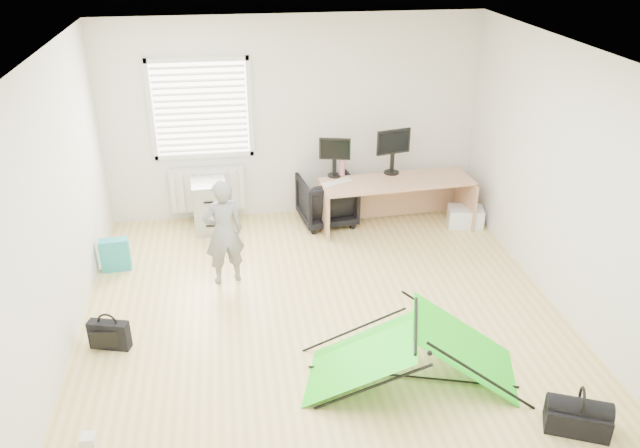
{
  "coord_description": "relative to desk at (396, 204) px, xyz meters",
  "views": [
    {
      "loc": [
        -0.85,
        -5.24,
        3.79
      ],
      "look_at": [
        0.0,
        0.4,
        0.95
      ],
      "focal_mm": 35.0,
      "sensor_mm": 36.0,
      "label": 1
    }
  ],
  "objects": [
    {
      "name": "desk",
      "position": [
        0.0,
        0.0,
        0.0
      ],
      "size": [
        2.02,
        0.77,
        0.67
      ],
      "primitive_type": "cube",
      "rotation": [
        0.0,
        0.0,
        0.07
      ],
      "color": "tan",
      "rests_on": "ground"
    },
    {
      "name": "duffel_bag",
      "position": [
        0.52,
        -3.82,
        -0.23
      ],
      "size": [
        0.56,
        0.44,
        0.22
      ],
      "primitive_type": "cube",
      "rotation": [
        0.0,
        0.0,
        -0.42
      ],
      "color": "black",
      "rests_on": "ground"
    },
    {
      "name": "storage_crate",
      "position": [
        0.95,
        -0.1,
        -0.21
      ],
      "size": [
        0.52,
        0.41,
        0.26
      ],
      "primitive_type": "cube",
      "rotation": [
        0.0,
        0.0,
        -0.23
      ],
      "color": "silver",
      "rests_on": "ground"
    },
    {
      "name": "monitor_left",
      "position": [
        -0.79,
        0.27,
        0.53
      ],
      "size": [
        0.42,
        0.18,
        0.39
      ],
      "primitive_type": "cube",
      "rotation": [
        0.0,
        0.0,
        -0.24
      ],
      "color": "black",
      "rests_on": "desk"
    },
    {
      "name": "thermos",
      "position": [
        -0.68,
        0.27,
        0.47
      ],
      "size": [
        0.09,
        0.09,
        0.27
      ],
      "primitive_type": "cylinder",
      "rotation": [
        0.0,
        0.0,
        0.17
      ],
      "color": "#B4657A",
      "rests_on": "desk"
    },
    {
      "name": "back_wall",
      "position": [
        -1.27,
        0.69,
        1.01
      ],
      "size": [
        5.0,
        0.02,
        2.7
      ],
      "primitive_type": "cube",
      "color": "silver",
      "rests_on": "ground"
    },
    {
      "name": "tote_bag",
      "position": [
        -3.55,
        -0.61,
        -0.14
      ],
      "size": [
        0.34,
        0.17,
        0.4
      ],
      "primitive_type": "cube",
      "rotation": [
        0.0,
        0.0,
        0.09
      ],
      "color": "teal",
      "rests_on": "ground"
    },
    {
      "name": "ground",
      "position": [
        -1.27,
        -2.06,
        -0.34
      ],
      "size": [
        5.5,
        5.5,
        0.0
      ],
      "primitive_type": "plane",
      "color": "#D7BB72",
      "rests_on": "ground"
    },
    {
      "name": "laptop_bag",
      "position": [
        -3.4,
        -2.14,
        -0.19
      ],
      "size": [
        0.41,
        0.22,
        0.29
      ],
      "primitive_type": "cube",
      "rotation": [
        0.0,
        0.0,
        -0.29
      ],
      "color": "black",
      "rests_on": "ground"
    },
    {
      "name": "keyboard",
      "position": [
        -0.79,
        0.03,
        0.35
      ],
      "size": [
        0.42,
        0.28,
        0.02
      ],
      "primitive_type": "cube",
      "rotation": [
        0.0,
        0.0,
        0.4
      ],
      "color": "beige",
      "rests_on": "desk"
    },
    {
      "name": "filing_cabinet",
      "position": [
        -2.45,
        0.35,
        0.01
      ],
      "size": [
        0.49,
        0.62,
        0.69
      ],
      "primitive_type": "cube",
      "rotation": [
        0.0,
        0.0,
        0.08
      ],
      "color": "#999C9E",
      "rests_on": "ground"
    },
    {
      "name": "monitor_right",
      "position": [
        -0.01,
        0.26,
        0.56
      ],
      "size": [
        0.48,
        0.2,
        0.45
      ],
      "primitive_type": "cube",
      "rotation": [
        0.0,
        0.0,
        0.22
      ],
      "color": "black",
      "rests_on": "desk"
    },
    {
      "name": "radiator",
      "position": [
        -2.47,
        0.61,
        0.11
      ],
      "size": [
        1.0,
        0.12,
        0.6
      ],
      "primitive_type": "cube",
      "color": "silver",
      "rests_on": "back_wall"
    },
    {
      "name": "window",
      "position": [
        -2.47,
        0.65,
        1.21
      ],
      "size": [
        1.2,
        0.06,
        1.2
      ],
      "primitive_type": "cube",
      "color": "silver",
      "rests_on": "back_wall"
    },
    {
      "name": "kite",
      "position": [
        -0.63,
        -3.01,
        -0.04
      ],
      "size": [
        2.07,
        1.36,
        0.59
      ],
      "primitive_type": null,
      "rotation": [
        0.0,
        0.0,
        -0.3
      ],
      "color": "#1BE015",
      "rests_on": "ground"
    },
    {
      "name": "white_box",
      "position": [
        -3.39,
        -3.42,
        -0.28
      ],
      "size": [
        0.11,
        0.11,
        0.11
      ],
      "primitive_type": "cube",
      "rotation": [
        0.0,
        0.0,
        -0.04
      ],
      "color": "silver",
      "rests_on": "ground"
    },
    {
      "name": "office_chair",
      "position": [
        -0.88,
        0.28,
        -0.01
      ],
      "size": [
        0.8,
        0.81,
        0.66
      ],
      "primitive_type": "imported",
      "rotation": [
        0.0,
        0.0,
        3.27
      ],
      "color": "black",
      "rests_on": "ground"
    },
    {
      "name": "person",
      "position": [
        -2.26,
        -1.06,
        0.29
      ],
      "size": [
        0.51,
        0.4,
        1.25
      ],
      "primitive_type": "imported",
      "rotation": [
        0.0,
        0.0,
        3.4
      ],
      "color": "slate",
      "rests_on": "ground"
    }
  ]
}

